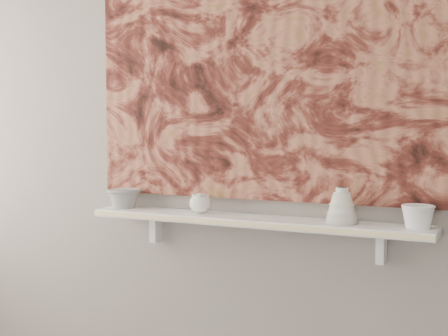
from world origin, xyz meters
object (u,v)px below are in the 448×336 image
Objects in this scene: bowl_grey at (124,198)px; shelf at (253,221)px; cup_cream at (200,203)px; bowl_white at (418,217)px; painting at (261,63)px; bell_vessel at (342,205)px.

shelf is at bearing 0.00° from bowl_grey.
bowl_white is at bearing 0.00° from cup_cream.
shelf is 0.24m from cup_cream.
bowl_white is (0.86, 0.00, 0.00)m from cup_cream.
bowl_grey is (-0.61, 0.00, 0.06)m from shelf.
painting is 11.29× the size of bell_vessel.
bowl_white reaches higher than cup_cream.
bowl_grey reaches higher than cup_cream.
bell_vessel is (0.97, 0.00, 0.02)m from bowl_grey.
bowl_grey is 1.66× the size of cup_cream.
cup_cream reaches higher than shelf.
bowl_grey is at bearing 180.00° from bell_vessel.
shelf is 0.63m from bowl_white.
bell_vessel is at bearing 0.00° from cup_cream.
bell_vessel is at bearing -12.72° from painting.
bowl_grey is (-0.61, -0.08, -0.57)m from painting.
cup_cream is 0.59m from bell_vessel.
bell_vessel is at bearing 0.00° from shelf.
bell_vessel is 1.14× the size of bowl_white.
shelf is at bearing -90.00° from painting.
painting reaches higher than cup_cream.
painting is at bearing 7.50° from bowl_grey.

